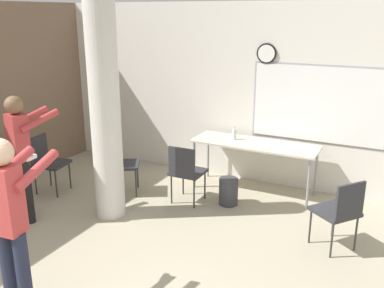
{
  "coord_description": "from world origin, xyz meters",
  "views": [
    {
      "loc": [
        2.1,
        -1.29,
        2.64
      ],
      "look_at": [
        0.11,
        2.64,
        1.28
      ],
      "focal_mm": 40.0,
      "sensor_mm": 36.0,
      "label": 1
    }
  ],
  "objects_px": {
    "person_playing_front": "(11,216)",
    "person_watching_back": "(21,149)",
    "chair_by_left_wall": "(47,160)",
    "chair_mid_room": "(340,209)",
    "chair_near_pillar": "(119,161)",
    "bottle_on_table": "(234,134)",
    "folding_table": "(255,146)",
    "chair_table_left": "(186,170)"
  },
  "relations": [
    {
      "from": "chair_table_left",
      "to": "person_watching_back",
      "type": "bearing_deg",
      "value": -139.06
    },
    {
      "from": "bottle_on_table",
      "to": "chair_near_pillar",
      "type": "distance_m",
      "value": 1.79
    },
    {
      "from": "chair_mid_room",
      "to": "person_watching_back",
      "type": "xyz_separation_m",
      "value": [
        -3.75,
        -1.06,
        0.47
      ]
    },
    {
      "from": "chair_near_pillar",
      "to": "folding_table",
      "type": "bearing_deg",
      "value": 27.99
    },
    {
      "from": "chair_near_pillar",
      "to": "person_playing_front",
      "type": "relative_size",
      "value": 0.52
    },
    {
      "from": "bottle_on_table",
      "to": "chair_by_left_wall",
      "type": "height_order",
      "value": "bottle_on_table"
    },
    {
      "from": "chair_table_left",
      "to": "person_watching_back",
      "type": "distance_m",
      "value": 2.19
    },
    {
      "from": "folding_table",
      "to": "person_watching_back",
      "type": "bearing_deg",
      "value": -136.33
    },
    {
      "from": "chair_table_left",
      "to": "folding_table",
      "type": "bearing_deg",
      "value": 48.97
    },
    {
      "from": "chair_by_left_wall",
      "to": "chair_mid_room",
      "type": "xyz_separation_m",
      "value": [
        4.21,
        0.22,
        0.0
      ]
    },
    {
      "from": "bottle_on_table",
      "to": "person_watching_back",
      "type": "relative_size",
      "value": 0.13
    },
    {
      "from": "person_watching_back",
      "to": "chair_near_pillar",
      "type": "bearing_deg",
      "value": 66.81
    },
    {
      "from": "chair_mid_room",
      "to": "person_watching_back",
      "type": "bearing_deg",
      "value": -164.27
    },
    {
      "from": "chair_by_left_wall",
      "to": "person_playing_front",
      "type": "distance_m",
      "value": 2.93
    },
    {
      "from": "chair_mid_room",
      "to": "person_playing_front",
      "type": "distance_m",
      "value": 3.43
    },
    {
      "from": "chair_near_pillar",
      "to": "person_watching_back",
      "type": "relative_size",
      "value": 0.52
    },
    {
      "from": "chair_by_left_wall",
      "to": "person_playing_front",
      "type": "height_order",
      "value": "person_playing_front"
    },
    {
      "from": "chair_by_left_wall",
      "to": "chair_mid_room",
      "type": "relative_size",
      "value": 1.0
    },
    {
      "from": "person_playing_front",
      "to": "bottle_on_table",
      "type": "bearing_deg",
      "value": 80.53
    },
    {
      "from": "chair_by_left_wall",
      "to": "chair_near_pillar",
      "type": "bearing_deg",
      "value": 23.6
    },
    {
      "from": "bottle_on_table",
      "to": "chair_table_left",
      "type": "xyz_separation_m",
      "value": [
        -0.38,
        -0.86,
        -0.35
      ]
    },
    {
      "from": "chair_mid_room",
      "to": "folding_table",
      "type": "bearing_deg",
      "value": 140.33
    },
    {
      "from": "chair_by_left_wall",
      "to": "person_playing_front",
      "type": "bearing_deg",
      "value": -50.17
    },
    {
      "from": "chair_near_pillar",
      "to": "person_watching_back",
      "type": "distance_m",
      "value": 1.47
    },
    {
      "from": "chair_by_left_wall",
      "to": "chair_mid_room",
      "type": "bearing_deg",
      "value": 2.96
    },
    {
      "from": "chair_mid_room",
      "to": "person_watching_back",
      "type": "relative_size",
      "value": 0.52
    },
    {
      "from": "folding_table",
      "to": "chair_near_pillar",
      "type": "relative_size",
      "value": 2.15
    },
    {
      "from": "bottle_on_table",
      "to": "person_playing_front",
      "type": "distance_m",
      "value": 3.7
    },
    {
      "from": "chair_by_left_wall",
      "to": "chair_near_pillar",
      "type": "distance_m",
      "value": 1.1
    },
    {
      "from": "bottle_on_table",
      "to": "chair_near_pillar",
      "type": "xyz_separation_m",
      "value": [
        -1.45,
        -0.98,
        -0.35
      ]
    },
    {
      "from": "chair_near_pillar",
      "to": "chair_mid_room",
      "type": "xyz_separation_m",
      "value": [
        3.2,
        -0.22,
        0.0
      ]
    },
    {
      "from": "chair_table_left",
      "to": "chair_mid_room",
      "type": "xyz_separation_m",
      "value": [
        2.14,
        -0.34,
        0.0
      ]
    },
    {
      "from": "person_playing_front",
      "to": "person_watching_back",
      "type": "bearing_deg",
      "value": 135.19
    },
    {
      "from": "person_watching_back",
      "to": "person_playing_front",
      "type": "xyz_separation_m",
      "value": [
        1.39,
        -1.38,
        0.01
      ]
    },
    {
      "from": "folding_table",
      "to": "chair_table_left",
      "type": "bearing_deg",
      "value": -131.03
    },
    {
      "from": "chair_mid_room",
      "to": "chair_by_left_wall",
      "type": "bearing_deg",
      "value": -177.04
    },
    {
      "from": "chair_table_left",
      "to": "chair_mid_room",
      "type": "height_order",
      "value": "same"
    },
    {
      "from": "folding_table",
      "to": "chair_near_pillar",
      "type": "distance_m",
      "value": 2.04
    },
    {
      "from": "chair_near_pillar",
      "to": "bottle_on_table",
      "type": "bearing_deg",
      "value": 34.21
    },
    {
      "from": "person_watching_back",
      "to": "person_playing_front",
      "type": "relative_size",
      "value": 0.99
    },
    {
      "from": "folding_table",
      "to": "chair_mid_room",
      "type": "relative_size",
      "value": 2.15
    },
    {
      "from": "person_watching_back",
      "to": "chair_mid_room",
      "type": "bearing_deg",
      "value": 15.73
    }
  ]
}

